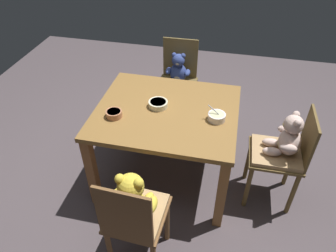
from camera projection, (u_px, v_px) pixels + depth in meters
ground_plane at (167, 175)px, 2.92m from camera, size 5.20×5.20×0.04m
dining_table at (167, 121)px, 2.52m from camera, size 1.10×0.94×0.72m
teddy_chair_near_front at (134, 208)px, 1.91m from camera, size 0.38×0.40×0.89m
teddy_chair_near_right at (284, 147)px, 2.37m from camera, size 0.40×0.37×0.85m
teddy_chair_far_center at (178, 76)px, 3.22m from camera, size 0.39×0.37×0.89m
porridge_bowl_cream_center at (158, 104)px, 2.47m from camera, size 0.15×0.15×0.05m
porridge_bowl_white_near_right at (217, 117)px, 2.33m from camera, size 0.14×0.13×0.12m
porridge_bowl_terracotta_near_left at (114, 114)px, 2.37m from camera, size 0.12×0.12×0.05m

